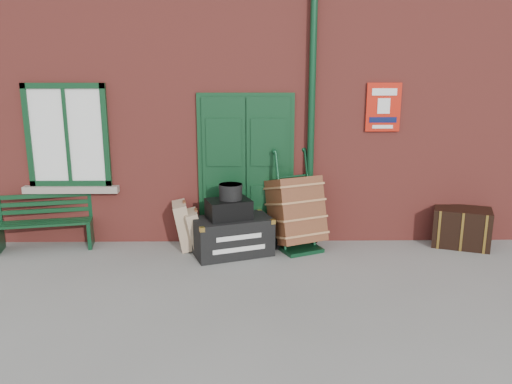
{
  "coord_description": "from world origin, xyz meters",
  "views": [
    {
      "loc": [
        -0.26,
        -5.82,
        2.55
      ],
      "look_at": [
        -0.16,
        0.6,
        1.0
      ],
      "focal_mm": 35.0,
      "sensor_mm": 36.0,
      "label": 1
    }
  ],
  "objects_px": {
    "bench": "(45,221)",
    "porter_trolley": "(296,212)",
    "houdini_trunk": "(233,236)",
    "dark_trunk": "(461,227)"
  },
  "relations": [
    {
      "from": "bench",
      "to": "porter_trolley",
      "type": "height_order",
      "value": "porter_trolley"
    },
    {
      "from": "bench",
      "to": "houdini_trunk",
      "type": "bearing_deg",
      "value": -17.55
    },
    {
      "from": "bench",
      "to": "dark_trunk",
      "type": "bearing_deg",
      "value": -11.02
    },
    {
      "from": "houdini_trunk",
      "to": "porter_trolley",
      "type": "height_order",
      "value": "porter_trolley"
    },
    {
      "from": "dark_trunk",
      "to": "porter_trolley",
      "type": "bearing_deg",
      "value": -157.82
    },
    {
      "from": "porter_trolley",
      "to": "dark_trunk",
      "type": "xyz_separation_m",
      "value": [
        2.49,
        0.05,
        -0.26
      ]
    },
    {
      "from": "bench",
      "to": "houdini_trunk",
      "type": "relative_size",
      "value": 1.28
    },
    {
      "from": "porter_trolley",
      "to": "dark_trunk",
      "type": "height_order",
      "value": "porter_trolley"
    },
    {
      "from": "houdini_trunk",
      "to": "porter_trolley",
      "type": "relative_size",
      "value": 0.75
    },
    {
      "from": "bench",
      "to": "dark_trunk",
      "type": "height_order",
      "value": "bench"
    }
  ]
}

